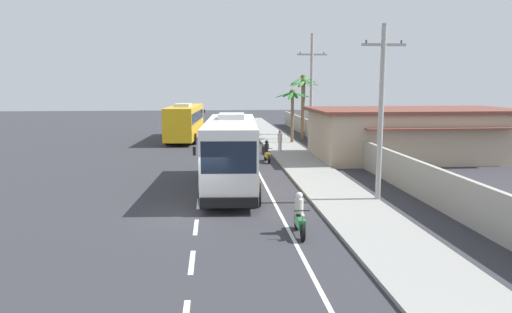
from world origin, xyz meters
name	(u,v)px	position (x,y,z in m)	size (l,w,h in m)	color
ground_plane	(197,214)	(0.00, 0.00, 0.00)	(160.00, 160.00, 0.00)	#303035
sidewalk_kerb	(308,168)	(6.80, 10.00, 0.07)	(3.20, 90.00, 0.14)	gray
lane_markings	(233,159)	(2.13, 14.77, 0.00)	(3.66, 71.00, 0.01)	white
boundary_wall	(348,147)	(10.60, 14.00, 0.90)	(0.24, 60.00, 1.80)	#9E998E
coach_bus_foreground	(231,151)	(1.65, 4.78, 2.02)	(3.38, 10.70, 3.88)	white
coach_bus_far_lane	(185,121)	(-2.00, 26.89, 1.89)	(3.57, 11.64, 3.64)	gold
motorcycle_beside_bus	(267,153)	(4.50, 13.12, 0.63)	(0.56, 1.96, 1.54)	black
motorcycle_trailing	(300,217)	(3.82, -3.13, 0.64)	(0.56, 1.96, 1.57)	black
pedestrian_near_kerb	(280,141)	(5.97, 17.01, 1.05)	(0.36, 0.36, 1.73)	beige
utility_pole_nearest	(381,111)	(8.37, 1.34, 4.27)	(2.02, 0.24, 8.14)	#9E9E99
utility_pole_mid	(311,92)	(8.51, 17.40, 4.87)	(2.36, 0.24, 9.36)	#9E9E99
palm_nearest	(293,103)	(8.00, 23.18, 3.76)	(3.28, 3.07, 5.00)	brown
palm_second	(303,95)	(10.23, 29.88, 4.27)	(2.89, 3.00, 6.46)	brown
palm_third	(303,96)	(9.50, 25.76, 4.27)	(2.89, 2.78, 6.01)	brown
roadside_building	(413,133)	(15.42, 13.75, 1.87)	(15.04, 8.64, 3.70)	tan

